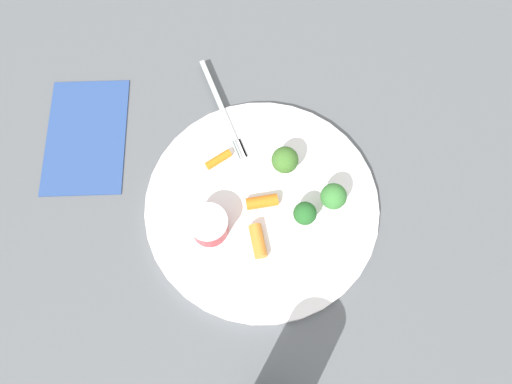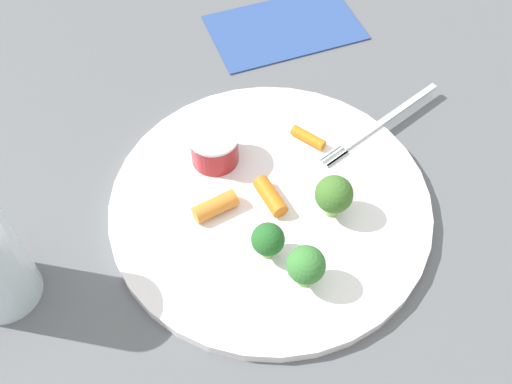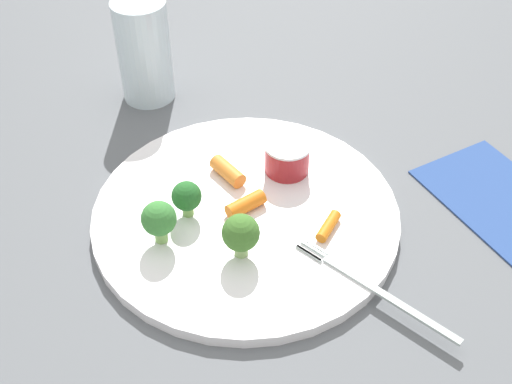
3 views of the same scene
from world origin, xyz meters
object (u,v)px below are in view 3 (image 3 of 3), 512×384
Objects in this scene: drinking_glass at (144,51)px; napkin at (506,204)px; plate at (246,214)px; carrot_stick_2 at (328,226)px; broccoli_floret_1 at (159,219)px; fork at (372,287)px; carrot_stick_1 at (228,171)px; sauce_cup at (287,157)px; carrot_stick_0 at (246,204)px; broccoli_floret_2 at (187,197)px; broccoli_floret_0 at (241,234)px.

drinking_glass is 0.43m from napkin.
carrot_stick_2 is at bearing 25.79° from plate.
broccoli_floret_1 is 0.20m from fork.
carrot_stick_1 reaches higher than carrot_stick_2.
sauce_cup reaches higher than fork.
sauce_cup reaches higher than carrot_stick_0.
broccoli_floret_2 is at bearing -130.70° from napkin.
drinking_glass is at bearing -178.26° from sauce_cup.
broccoli_floret_2 is 0.19m from fork.
napkin is at bearing 49.07° from carrot_stick_0.
broccoli_floret_0 is 0.07m from broccoli_floret_2.
plate is at bearing 72.00° from broccoli_floret_1.
plate is 6.72× the size of broccoli_floret_1.
broccoli_floret_2 reaches higher than fork.
broccoli_floret_1 is (-0.03, -0.08, 0.03)m from plate.
sauce_cup is (-0.01, 0.07, 0.02)m from plate.
broccoli_floret_0 is 1.09× the size of carrot_stick_1.
sauce_cup is at bearing -145.69° from napkin.
napkin is at bearing 18.08° from drinking_glass.
sauce_cup reaches higher than carrot_stick_1.
drinking_glass reaches higher than napkin.
sauce_cup is 0.07m from carrot_stick_0.
fork is (0.19, -0.01, -0.01)m from carrot_stick_1.
broccoli_floret_2 is (-0.02, -0.11, 0.01)m from sauce_cup.
broccoli_floret_1 is 0.16m from carrot_stick_2.
broccoli_floret_0 reaches higher than plate.
plate is 1.81× the size of fork.
broccoli_floret_2 is 0.07m from carrot_stick_1.
fork is at bearing 25.57° from broccoli_floret_0.
carrot_stick_0 reaches higher than napkin.
carrot_stick_0 is 0.14m from fork.
napkin is at bearing 58.96° from carrot_stick_2.
sauce_cup is 0.27× the size of napkin.
drinking_glass is at bearing 158.42° from broccoli_floret_0.
carrot_stick_2 is (0.10, 0.12, -0.02)m from broccoli_floret_1.
sauce_cup is 1.26× the size of broccoli_floret_2.
sauce_cup is 1.07× the size of broccoli_floret_0.
carrot_stick_2 is at bearing -5.43° from drinking_glass.
broccoli_floret_2 reaches higher than sauce_cup.
carrot_stick_2 is at bearing 160.03° from fork.
plate is at bearing -154.21° from carrot_stick_2.
broccoli_floret_0 is 0.26× the size of napkin.
fork is (0.14, 0.01, 0.01)m from plate.
carrot_stick_1 is (-0.01, 0.06, -0.01)m from broccoli_floret_2.
broccoli_floret_1 is 1.08× the size of carrot_stick_1.
carrot_stick_0 is 0.26m from napkin.
carrot_stick_2 is (0.04, 0.08, -0.02)m from broccoli_floret_0.
plate is at bearing -130.95° from napkin.
broccoli_floret_1 is at bearing -130.44° from carrot_stick_2.
broccoli_floret_0 is at bearing -66.24° from sauce_cup.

